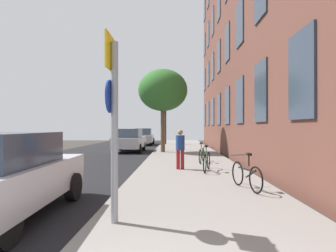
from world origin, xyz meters
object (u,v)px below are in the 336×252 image
(bicycle_1, at_px, (207,161))
(bicycle_2, at_px, (202,154))
(car_2, at_px, (144,136))
(tree_near, at_px, (163,90))
(pedestrian_0, at_px, (180,147))
(sign_post, at_px, (113,113))
(car_0, at_px, (4,175))
(traffic_light, at_px, (165,118))
(bicycle_0, at_px, (246,175))
(car_1, at_px, (129,140))

(bicycle_1, bearing_deg, bicycle_2, 88.83)
(bicycle_2, distance_m, car_2, 15.23)
(tree_near, height_order, pedestrian_0, tree_near)
(sign_post, distance_m, bicycle_1, 6.29)
(car_0, bearing_deg, traffic_light, 84.42)
(car_0, bearing_deg, bicycle_1, 50.31)
(bicycle_0, relative_size, car_1, 0.41)
(sign_post, relative_size, bicycle_2, 2.05)
(car_0, distance_m, car_2, 22.45)
(bicycle_1, bearing_deg, car_1, 115.31)
(bicycle_2, xyz_separation_m, pedestrian_0, (-1.03, -2.19, 0.51))
(traffic_light, bearing_deg, bicycle_2, -80.86)
(bicycle_1, distance_m, car_0, 6.83)
(tree_near, xyz_separation_m, car_1, (-2.42, 1.30, -3.32))
(tree_near, distance_m, car_0, 13.89)
(sign_post, distance_m, car_2, 23.02)
(traffic_light, relative_size, tree_near, 0.67)
(bicycle_1, height_order, car_1, car_1)
(tree_near, bearing_deg, traffic_light, 91.47)
(tree_near, xyz_separation_m, bicycle_2, (2.05, -5.42, -3.68))
(pedestrian_0, bearing_deg, car_1, 111.10)
(pedestrian_0, distance_m, car_1, 9.55)
(sign_post, xyz_separation_m, bicycle_0, (2.90, 2.64, -1.47))
(traffic_light, height_order, bicycle_2, traffic_light)
(sign_post, bearing_deg, car_0, 168.17)
(bicycle_0, height_order, pedestrian_0, pedestrian_0)
(bicycle_0, height_order, bicycle_1, bicycle_1)
(car_0, bearing_deg, pedestrian_0, 59.14)
(car_2, bearing_deg, car_0, -90.16)
(sign_post, distance_m, traffic_light, 22.41)
(tree_near, distance_m, car_1, 4.30)
(bicycle_1, distance_m, bicycle_2, 2.61)
(bicycle_0, xyz_separation_m, bicycle_2, (-0.64, 5.67, -0.01))
(car_2, bearing_deg, bicycle_2, -73.40)
(tree_near, distance_m, bicycle_2, 6.86)
(sign_post, xyz_separation_m, car_2, (-2.09, 22.90, -1.12))
(tree_near, bearing_deg, car_1, 151.83)
(car_1, bearing_deg, car_0, -89.79)
(pedestrian_0, height_order, car_2, pedestrian_0)
(bicycle_1, xyz_separation_m, car_1, (-4.41, 9.33, 0.35))
(car_1, bearing_deg, car_2, 89.17)
(bicycle_1, height_order, car_0, car_0)
(bicycle_0, height_order, car_2, car_2)
(bicycle_1, relative_size, car_0, 0.38)
(traffic_light, xyz_separation_m, pedestrian_0, (1.24, -16.29, -1.62))
(bicycle_2, xyz_separation_m, car_1, (-4.46, 6.72, 0.36))
(car_1, bearing_deg, bicycle_2, -56.40)
(car_1, bearing_deg, bicycle_1, -64.69)
(sign_post, height_order, bicycle_2, sign_post)
(bicycle_2, distance_m, pedestrian_0, 2.48)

